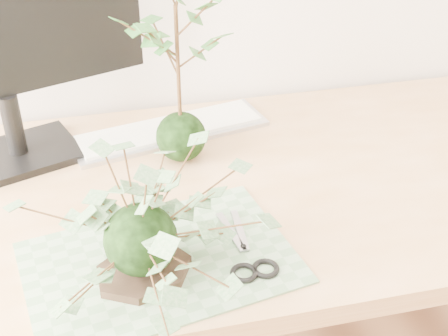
{
  "coord_description": "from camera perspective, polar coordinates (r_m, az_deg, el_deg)",
  "views": [
    {
      "loc": [
        -0.21,
        0.27,
        1.42
      ],
      "look_at": [
        0.0,
        1.14,
        0.84
      ],
      "focal_mm": 50.0,
      "sensor_mm": 36.0,
      "label": 1
    }
  ],
  "objects": [
    {
      "name": "ivy_kokedama",
      "position": [
        0.93,
        -7.87,
        -3.96
      ],
      "size": [
        0.37,
        0.37,
        0.23
      ],
      "rotation": [
        0.0,
        0.0,
        -0.2
      ],
      "color": "black",
      "rests_on": "stone_dish"
    },
    {
      "name": "cutting_mat",
      "position": [
        1.03,
        -5.85,
        -8.58
      ],
      "size": [
        0.47,
        0.36,
        0.0
      ],
      "primitive_type": "cube",
      "rotation": [
        0.0,
        0.0,
        0.18
      ],
      "color": "#5B8659",
      "rests_on": "desk"
    },
    {
      "name": "maple_kokedama",
      "position": [
        1.16,
        -4.42,
        13.47
      ],
      "size": [
        0.24,
        0.24,
        0.42
      ],
      "rotation": [
        0.0,
        0.0,
        -0.06
      ],
      "color": "black",
      "rests_on": "desk"
    },
    {
      "name": "keyboard",
      "position": [
        1.37,
        -4.96,
        3.46
      ],
      "size": [
        0.45,
        0.21,
        0.02
      ],
      "rotation": [
        0.0,
        0.0,
        0.21
      ],
      "color": "#B4B4BA",
      "rests_on": "desk"
    },
    {
      "name": "stone_dish",
      "position": [
        1.0,
        -7.36,
        -9.33
      ],
      "size": [
        0.2,
        0.2,
        0.01
      ],
      "primitive_type": "cylinder",
      "rotation": [
        0.0,
        0.0,
        0.3
      ],
      "color": "black",
      "rests_on": "cutting_mat"
    },
    {
      "name": "desk",
      "position": [
        1.24,
        -3.53,
        -5.4
      ],
      "size": [
        1.6,
        0.7,
        0.74
      ],
      "color": "tan",
      "rests_on": "ground_plane"
    },
    {
      "name": "scissors",
      "position": [
        1.02,
        2.33,
        -8.53
      ],
      "size": [
        0.08,
        0.18,
        0.01
      ],
      "rotation": [
        0.0,
        0.0,
        0.05
      ],
      "color": "gray",
      "rests_on": "cutting_mat"
    }
  ]
}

